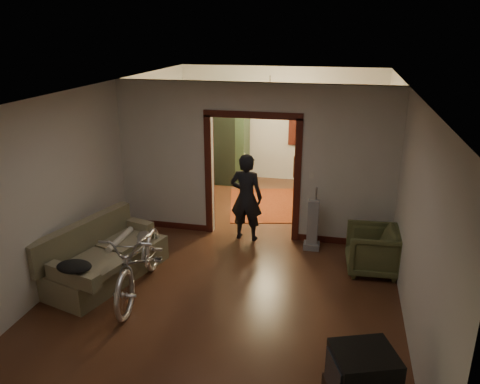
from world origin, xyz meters
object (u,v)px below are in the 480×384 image
(locker, at_px, (227,144))
(armchair, at_px, (372,250))
(desk, at_px, (327,175))
(bicycle, at_px, (140,259))
(person, at_px, (246,197))
(sofa, at_px, (105,251))

(locker, bearing_deg, armchair, -45.94)
(armchair, relative_size, desk, 0.75)
(bicycle, height_order, person, person)
(person, bearing_deg, sofa, 50.63)
(locker, bearing_deg, desk, 1.30)
(bicycle, bearing_deg, locker, 82.90)
(sofa, bearing_deg, bicycle, -4.32)
(bicycle, relative_size, person, 1.26)
(locker, bearing_deg, sofa, -94.23)
(bicycle, height_order, locker, locker)
(person, height_order, desk, person)
(sofa, height_order, locker, locker)
(bicycle, distance_m, person, 2.41)
(sofa, height_order, armchair, sofa)
(person, height_order, locker, locker)
(armchair, relative_size, locker, 0.40)
(desk, bearing_deg, bicycle, -122.70)
(sofa, xyz_separation_m, person, (1.80, 1.87, 0.35))
(person, bearing_deg, locker, -65.54)
(armchair, bearing_deg, sofa, -77.94)
(sofa, xyz_separation_m, armchair, (3.99, 1.12, -0.09))
(locker, bearing_deg, person, -66.66)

